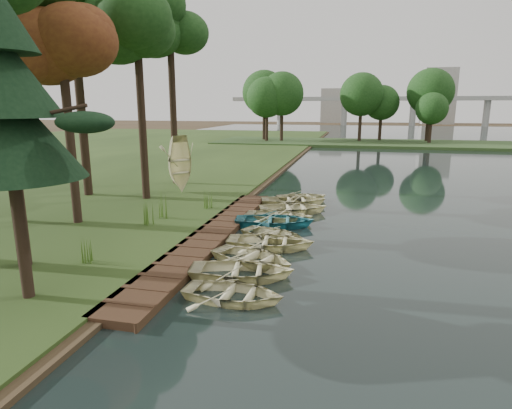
% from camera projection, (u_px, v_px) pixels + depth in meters
% --- Properties ---
extents(ground, '(300.00, 300.00, 0.00)m').
position_uv_depth(ground, '(248.00, 242.00, 18.11)').
color(ground, '#3D2F1D').
extents(boardwalk, '(1.60, 16.00, 0.30)m').
position_uv_depth(boardwalk, '(212.00, 236.00, 18.43)').
color(boardwalk, '#392416').
rests_on(boardwalk, ground).
extents(peninsula, '(50.00, 14.00, 0.45)m').
position_uv_depth(peninsula, '(382.00, 144.00, 63.73)').
color(peninsula, '#2D471F').
rests_on(peninsula, ground).
extents(far_trees, '(45.60, 5.60, 8.80)m').
position_uv_depth(far_trees, '(362.00, 101.00, 63.09)').
color(far_trees, black).
rests_on(far_trees, peninsula).
extents(bridge, '(95.90, 4.00, 8.60)m').
position_uv_depth(bridge, '(387.00, 102.00, 127.67)').
color(bridge, '#A5A5A0').
rests_on(bridge, ground).
extents(building_a, '(10.00, 8.00, 18.00)m').
position_uv_depth(building_a, '(438.00, 96.00, 142.28)').
color(building_a, '#A5A5A0').
rests_on(building_a, ground).
extents(building_b, '(8.00, 8.00, 12.00)m').
position_uv_depth(building_b, '(333.00, 106.00, 155.49)').
color(building_b, '#A5A5A0').
rests_on(building_b, ground).
extents(rowboat_0, '(3.08, 2.26, 0.62)m').
position_uv_depth(rowboat_0, '(233.00, 291.00, 12.40)').
color(rowboat_0, beige).
rests_on(rowboat_0, water).
extents(rowboat_1, '(3.78, 2.96, 0.71)m').
position_uv_depth(rowboat_1, '(242.00, 268.00, 14.02)').
color(rowboat_1, beige).
rests_on(rowboat_1, water).
extents(rowboat_2, '(3.84, 3.33, 0.67)m').
position_uv_depth(rowboat_2, '(252.00, 256.00, 15.28)').
color(rowboat_2, beige).
rests_on(rowboat_2, water).
extents(rowboat_3, '(3.69, 2.80, 0.72)m').
position_uv_depth(rowboat_3, '(270.00, 240.00, 17.00)').
color(rowboat_3, beige).
rests_on(rowboat_3, water).
extents(rowboat_4, '(3.66, 3.22, 0.63)m').
position_uv_depth(rowboat_4, '(274.00, 233.00, 18.06)').
color(rowboat_4, beige).
rests_on(rowboat_4, water).
extents(rowboat_5, '(4.05, 3.17, 0.77)m').
position_uv_depth(rowboat_5, '(275.00, 219.00, 20.07)').
color(rowboat_5, teal).
rests_on(rowboat_5, water).
extents(rowboat_6, '(3.34, 2.40, 0.69)m').
position_uv_depth(rowboat_6, '(279.00, 214.00, 21.09)').
color(rowboat_6, beige).
rests_on(rowboat_6, water).
extents(rowboat_7, '(4.24, 3.59, 0.75)m').
position_uv_depth(rowboat_7, '(293.00, 207.00, 22.61)').
color(rowboat_7, beige).
rests_on(rowboat_7, water).
extents(rowboat_8, '(4.25, 3.49, 0.77)m').
position_uv_depth(rowboat_8, '(294.00, 199.00, 24.42)').
color(rowboat_8, beige).
rests_on(rowboat_8, water).
extents(rowboat_9, '(3.61, 3.14, 0.63)m').
position_uv_depth(rowboat_9, '(302.00, 196.00, 25.71)').
color(rowboat_9, beige).
rests_on(rowboat_9, water).
extents(stored_rowboat, '(4.37, 4.01, 0.74)m').
position_uv_depth(stored_rowboat, '(181.00, 187.00, 26.94)').
color(stored_rowboat, beige).
rests_on(stored_rowboat, bank).
extents(tree_2, '(3.82, 3.82, 9.58)m').
position_uv_depth(tree_2, '(61.00, 45.00, 18.30)').
color(tree_2, black).
rests_on(tree_2, bank).
extents(tree_4, '(4.37, 4.37, 11.76)m').
position_uv_depth(tree_4, '(136.00, 22.00, 23.11)').
color(tree_4, black).
rests_on(tree_4, bank).
extents(tree_6, '(3.96, 3.96, 12.31)m').
position_uv_depth(tree_6, '(170.00, 27.00, 28.07)').
color(tree_6, black).
rests_on(tree_6, bank).
extents(pine_tree, '(3.80, 3.80, 8.50)m').
position_uv_depth(pine_tree, '(4.00, 100.00, 10.97)').
color(pine_tree, black).
rests_on(pine_tree, bank).
extents(reeds_0, '(0.60, 0.60, 0.86)m').
position_uv_depth(reeds_0, '(85.00, 251.00, 14.73)').
color(reeds_0, '#3F661E').
rests_on(reeds_0, bank).
extents(reeds_1, '(0.60, 0.60, 1.09)m').
position_uv_depth(reeds_1, '(148.00, 213.00, 19.53)').
color(reeds_1, '#3F661E').
rests_on(reeds_1, bank).
extents(reeds_2, '(0.60, 0.60, 1.15)m').
position_uv_depth(reeds_2, '(162.00, 207.00, 20.60)').
color(reeds_2, '#3F661E').
rests_on(reeds_2, bank).
extents(reeds_3, '(0.60, 0.60, 0.91)m').
position_uv_depth(reeds_3, '(206.00, 200.00, 22.64)').
color(reeds_3, '#3F661E').
rests_on(reeds_3, bank).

